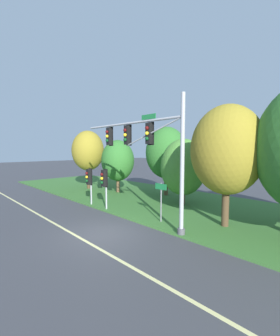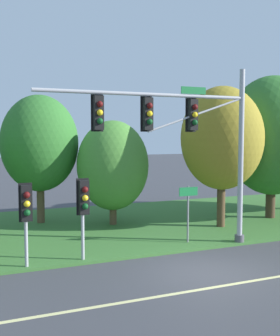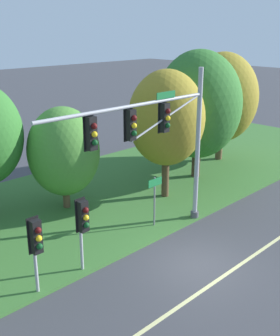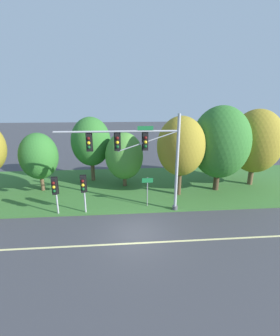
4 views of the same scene
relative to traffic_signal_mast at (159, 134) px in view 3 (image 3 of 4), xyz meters
name	(u,v)px [view 3 (image 3 of 4)]	position (x,y,z in m)	size (l,w,h in m)	color
ground_plane	(199,264)	(-0.48, -2.75, -4.81)	(160.00, 160.00, 0.00)	#3D3D42
lane_stripe	(224,276)	(-0.48, -3.95, -4.80)	(36.00, 0.16, 0.01)	beige
grass_verge	(76,204)	(-0.48, 5.50, -4.76)	(48.00, 11.50, 0.10)	#386B2D
traffic_signal_mast	(159,134)	(0.00, 0.00, 0.00)	(8.79, 0.49, 7.26)	#9EA0A5
pedestrian_signal_near_kerb	(36,241)	(-6.16, -0.09, -2.62)	(0.46, 0.55, 2.92)	#9EA0A5
pedestrian_signal_further_along	(83,220)	(-4.14, -0.05, -2.56)	(0.46, 0.55, 2.99)	#9EA0A5
route_sign_post	(155,194)	(0.62, 0.78, -3.13)	(0.87, 0.08, 2.41)	slate
tree_mid_verge	(64,152)	(-1.09, 5.47, -1.70)	(3.63, 3.63, 5.28)	brown
tree_tall_centre	(166,118)	(3.69, 2.88, -0.33)	(4.06, 4.06, 6.94)	#4C3823
tree_right_far	(198,105)	(7.50, 3.73, -0.21)	(5.17, 5.17, 7.75)	#423021
tree_furthest_back	(222,98)	(11.53, 4.83, -0.35)	(4.86, 4.86, 7.41)	brown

